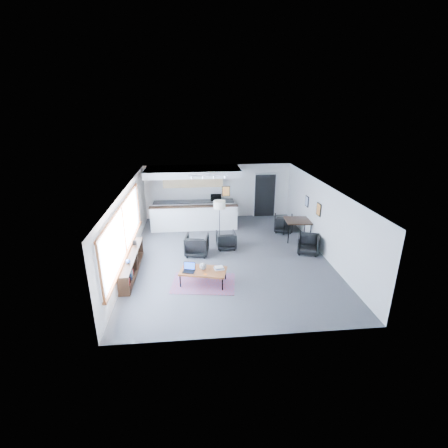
{
  "coord_description": "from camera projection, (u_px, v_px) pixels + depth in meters",
  "views": [
    {
      "loc": [
        -1.21,
        -10.81,
        5.23
      ],
      "look_at": [
        -0.11,
        0.4,
        1.1
      ],
      "focal_mm": 26.0,
      "sensor_mm": 36.0,
      "label": 1
    }
  ],
  "objects": [
    {
      "name": "floor_lamp",
      "position": [
        219.0,
        206.0,
        12.96
      ],
      "size": [
        0.49,
        0.49,
        1.66
      ],
      "rotation": [
        0.0,
        0.0,
        -0.02
      ],
      "color": "black",
      "rests_on": "floor"
    },
    {
      "name": "book_stack",
      "position": [
        219.0,
        268.0,
        10.02
      ],
      "size": [
        0.33,
        0.28,
        0.09
      ],
      "rotation": [
        0.0,
        0.0,
        0.16
      ],
      "color": "silver",
      "rests_on": "coffee_table"
    },
    {
      "name": "dining_chair_far",
      "position": [
        283.0,
        224.0,
        14.22
      ],
      "size": [
        0.8,
        0.77,
        0.69
      ],
      "primitive_type": "imported",
      "rotation": [
        0.0,
        0.0,
        2.89
      ],
      "color": "black",
      "rests_on": "floor"
    },
    {
      "name": "coffee_table",
      "position": [
        203.0,
        271.0,
        9.98
      ],
      "size": [
        1.55,
        1.07,
        0.46
      ],
      "rotation": [
        0.0,
        0.0,
        -0.24
      ],
      "color": "brown",
      "rests_on": "floor"
    },
    {
      "name": "wall_art_upper",
      "position": [
        307.0,
        201.0,
        13.4
      ],
      "size": [
        0.03,
        0.34,
        0.44
      ],
      "color": "black",
      "rests_on": "room"
    },
    {
      "name": "window",
      "position": [
        124.0,
        231.0,
        10.36
      ],
      "size": [
        0.1,
        5.95,
        1.66
      ],
      "color": "#8CBFFF",
      "rests_on": "room"
    },
    {
      "name": "armchair_left",
      "position": [
        197.0,
        244.0,
        11.95
      ],
      "size": [
        0.93,
        0.89,
        0.84
      ],
      "primitive_type": "imported",
      "rotation": [
        0.0,
        0.0,
        2.98
      ],
      "color": "black",
      "rests_on": "floor"
    },
    {
      "name": "kilim_rug",
      "position": [
        204.0,
        283.0,
        10.13
      ],
      "size": [
        2.11,
        1.58,
        0.01
      ],
      "rotation": [
        0.0,
        0.0,
        -0.14
      ],
      "color": "#63354D",
      "rests_on": "floor"
    },
    {
      "name": "dining_chair_near",
      "position": [
        308.0,
        245.0,
        12.09
      ],
      "size": [
        0.81,
        0.78,
        0.66
      ],
      "primitive_type": "imported",
      "rotation": [
        0.0,
        0.0,
        -0.33
      ],
      "color": "black",
      "rests_on": "floor"
    },
    {
      "name": "doorway",
      "position": [
        265.0,
        195.0,
        15.99
      ],
      "size": [
        1.1,
        0.12,
        2.15
      ],
      "color": "black",
      "rests_on": "room"
    },
    {
      "name": "ceramic_pot",
      "position": [
        203.0,
        266.0,
        9.97
      ],
      "size": [
        0.23,
        0.23,
        0.23
      ],
      "rotation": [
        0.0,
        0.0,
        0.27
      ],
      "color": "gray",
      "rests_on": "coffee_table"
    },
    {
      "name": "laptop",
      "position": [
        189.0,
        269.0,
        9.91
      ],
      "size": [
        0.42,
        0.37,
        0.26
      ],
      "rotation": [
        0.0,
        0.0,
        -0.25
      ],
      "color": "black",
      "rests_on": "coffee_table"
    },
    {
      "name": "dining_table",
      "position": [
        298.0,
        222.0,
        13.23
      ],
      "size": [
        1.06,
        1.06,
        0.84
      ],
      "rotation": [
        0.0,
        0.0,
        -0.08
      ],
      "color": "black",
      "rests_on": "floor"
    },
    {
      "name": "wall_art_lower",
      "position": [
        319.0,
        210.0,
        12.17
      ],
      "size": [
        0.03,
        0.38,
        0.48
      ],
      "color": "black",
      "rests_on": "room"
    },
    {
      "name": "track_light",
      "position": [
        208.0,
        176.0,
        13.15
      ],
      "size": [
        1.6,
        0.07,
        0.15
      ],
      "color": "silver",
      "rests_on": "room"
    },
    {
      "name": "armchair_right",
      "position": [
        226.0,
        239.0,
        12.51
      ],
      "size": [
        0.74,
        0.7,
        0.73
      ],
      "primitive_type": "imported",
      "rotation": [
        0.0,
        0.0,
        3.19
      ],
      "color": "black",
      "rests_on": "floor"
    },
    {
      "name": "microwave",
      "position": [
        216.0,
        197.0,
        15.5
      ],
      "size": [
        0.53,
        0.32,
        0.34
      ],
      "primitive_type": "imported",
      "rotation": [
        0.0,
        0.0,
        -0.07
      ],
      "color": "black",
      "rests_on": "kitchenette"
    },
    {
      "name": "coaster",
      "position": [
        205.0,
        274.0,
        9.72
      ],
      "size": [
        0.12,
        0.12,
        0.01
      ],
      "rotation": [
        0.0,
        0.0,
        -0.37
      ],
      "color": "#E5590C",
      "rests_on": "coffee_table"
    },
    {
      "name": "kitchenette",
      "position": [
        193.0,
        194.0,
        14.9
      ],
      "size": [
        4.2,
        1.96,
        2.6
      ],
      "color": "white",
      "rests_on": "floor"
    },
    {
      "name": "console",
      "position": [
        132.0,
        264.0,
        10.62
      ],
      "size": [
        0.35,
        3.0,
        0.8
      ],
      "color": "black",
      "rests_on": "floor"
    },
    {
      "name": "room",
      "position": [
        228.0,
        222.0,
        11.57
      ],
      "size": [
        7.02,
        9.02,
        2.62
      ],
      "color": "#474749",
      "rests_on": "ground"
    }
  ]
}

